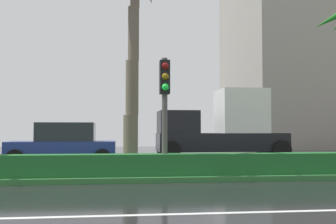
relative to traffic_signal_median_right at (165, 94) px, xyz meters
name	(u,v)px	position (x,y,z in m)	size (l,w,h in m)	color
traffic_signal_median_right	(165,94)	(0.00, 0.00, 0.00)	(0.28, 0.43, 3.33)	#4C4C47
car_in_traffic_third	(64,144)	(-3.54, 5.66, -1.62)	(4.30, 2.02, 1.72)	navy
box_truck_lead	(222,127)	(3.89, 8.65, -0.90)	(6.40, 2.64, 3.46)	black
building_far_right	(335,52)	(17.14, 21.52, 5.71)	(17.30, 12.09, 16.30)	gray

